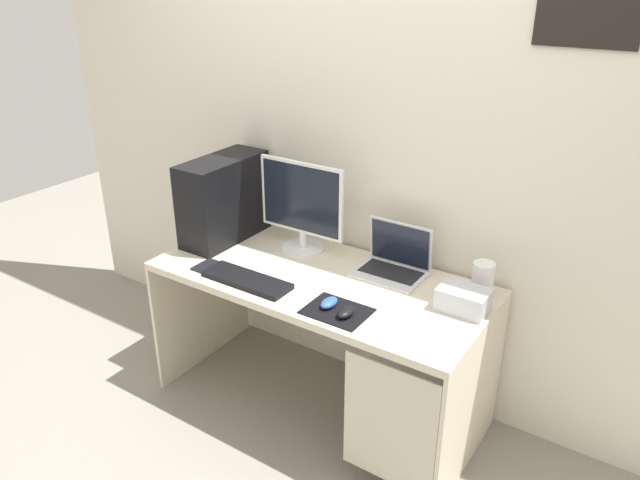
# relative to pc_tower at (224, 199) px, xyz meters

# --- Properties ---
(ground_plane) EXTENTS (8.00, 8.00, 0.00)m
(ground_plane) POSITION_rel_pc_tower_xyz_m (0.64, -0.09, -0.94)
(ground_plane) COLOR gray
(wall_back) EXTENTS (4.00, 0.05, 2.60)m
(wall_back) POSITION_rel_pc_tower_xyz_m (0.64, 0.30, 0.36)
(wall_back) COLOR beige
(wall_back) RESTS_ON ground_plane
(desk) EXTENTS (1.54, 0.70, 0.73)m
(desk) POSITION_rel_pc_tower_xyz_m (0.65, -0.10, -0.35)
(desk) COLOR beige
(desk) RESTS_ON ground_plane
(pc_tower) EXTENTS (0.21, 0.48, 0.42)m
(pc_tower) POSITION_rel_pc_tower_xyz_m (0.00, 0.00, 0.00)
(pc_tower) COLOR black
(pc_tower) RESTS_ON desk
(monitor) EXTENTS (0.46, 0.21, 0.45)m
(monitor) POSITION_rel_pc_tower_xyz_m (0.41, 0.10, 0.02)
(monitor) COLOR white
(monitor) RESTS_ON desk
(laptop) EXTENTS (0.31, 0.23, 0.23)m
(laptop) POSITION_rel_pc_tower_xyz_m (0.90, 0.12, -0.16)
(laptop) COLOR silver
(laptop) RESTS_ON desk
(speaker) EXTENTS (0.09, 0.09, 0.15)m
(speaker) POSITION_rel_pc_tower_xyz_m (1.31, 0.15, -0.13)
(speaker) COLOR white
(speaker) RESTS_ON desk
(projector) EXTENTS (0.20, 0.14, 0.10)m
(projector) POSITION_rel_pc_tower_xyz_m (1.29, -0.01, -0.16)
(projector) COLOR #B7BCC6
(projector) RESTS_ON desk
(keyboard) EXTENTS (0.42, 0.14, 0.02)m
(keyboard) POSITION_rel_pc_tower_xyz_m (0.40, -0.32, -0.20)
(keyboard) COLOR black
(keyboard) RESTS_ON desk
(mousepad) EXTENTS (0.26, 0.20, 0.00)m
(mousepad) POSITION_rel_pc_tower_xyz_m (0.86, -0.31, -0.21)
(mousepad) COLOR black
(mousepad) RESTS_ON desk
(mouse_left) EXTENTS (0.06, 0.10, 0.03)m
(mouse_left) POSITION_rel_pc_tower_xyz_m (0.82, -0.30, -0.19)
(mouse_left) COLOR #2D51B2
(mouse_left) RESTS_ON mousepad
(mouse_right) EXTENTS (0.06, 0.10, 0.03)m
(mouse_right) POSITION_rel_pc_tower_xyz_m (0.91, -0.32, -0.19)
(mouse_right) COLOR black
(mouse_right) RESTS_ON mousepad
(cell_phone) EXTENTS (0.07, 0.13, 0.01)m
(cell_phone) POSITION_rel_pc_tower_xyz_m (0.14, -0.31, -0.21)
(cell_phone) COLOR black
(cell_phone) RESTS_ON desk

